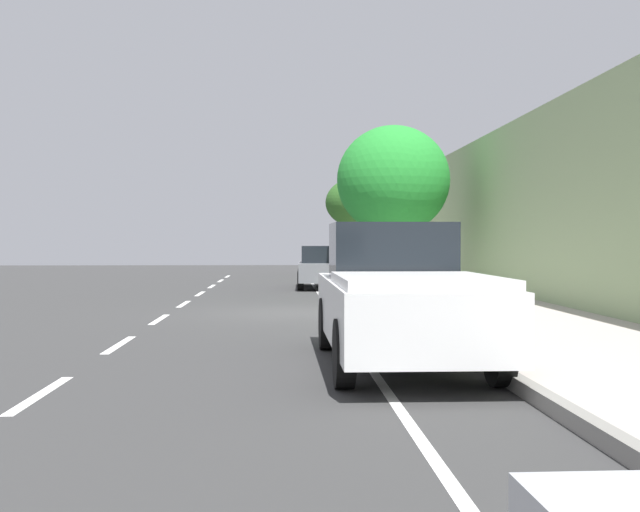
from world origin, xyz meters
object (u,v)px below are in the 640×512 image
at_px(street_tree_mid_block, 360,203).
at_px(street_tree_near_cyclist, 393,181).
at_px(bicycle_at_curb, 363,289).
at_px(parked_sedan_grey_mid, 323,267).
at_px(parked_pickup_white_second, 399,299).
at_px(cyclist_with_backpack, 373,263).
at_px(fire_hydrant, 363,270).

bearing_deg(street_tree_mid_block, street_tree_near_cyclist, -90.00).
bearing_deg(bicycle_at_curb, parked_sedan_grey_mid, 95.84).
bearing_deg(parked_pickup_white_second, cyclist_with_backpack, 85.59).
distance_m(street_tree_near_cyclist, fire_hydrant, 5.14).
relative_size(street_tree_near_cyclist, fire_hydrant, 6.37).
height_order(bicycle_at_curb, street_tree_mid_block, street_tree_mid_block).
xyz_separation_m(parked_pickup_white_second, street_tree_near_cyclist, (2.07, 15.51, 2.79)).
xyz_separation_m(bicycle_at_curb, cyclist_with_backpack, (0.21, -0.47, 0.72)).
height_order(parked_pickup_white_second, parked_sedan_grey_mid, parked_pickup_white_second).
height_order(parked_pickup_white_second, cyclist_with_backpack, parked_pickup_white_second).
relative_size(parked_pickup_white_second, street_tree_near_cyclist, 0.99).
distance_m(parked_pickup_white_second, street_tree_near_cyclist, 15.90).
relative_size(parked_sedan_grey_mid, fire_hydrant, 5.29).
xyz_separation_m(parked_sedan_grey_mid, fire_hydrant, (1.62, 1.76, -0.16)).
xyz_separation_m(street_tree_near_cyclist, fire_hydrant, (-0.59, 4.06, -3.10)).
height_order(parked_pickup_white_second, fire_hydrant, parked_pickup_white_second).
bearing_deg(parked_pickup_white_second, street_tree_near_cyclist, 82.40).
bearing_deg(cyclist_with_backpack, fire_hydrant, 85.80).
xyz_separation_m(cyclist_with_backpack, street_tree_mid_block, (1.28, 16.91, 2.40)).
bearing_deg(bicycle_at_curb, street_tree_near_cyclist, 72.64).
bearing_deg(street_tree_mid_block, cyclist_with_backpack, -94.31).
height_order(bicycle_at_curb, cyclist_with_backpack, cyclist_with_backpack).
bearing_deg(bicycle_at_curb, parked_pickup_white_second, -93.09).
relative_size(cyclist_with_backpack, fire_hydrant, 2.13).
xyz_separation_m(street_tree_near_cyclist, street_tree_mid_block, (0.00, 11.68, -0.20)).
bearing_deg(cyclist_with_backpack, street_tree_mid_block, 85.69).
distance_m(parked_sedan_grey_mid, bicycle_at_curb, 7.11).
bearing_deg(street_tree_near_cyclist, fire_hydrant, 98.33).
height_order(cyclist_with_backpack, fire_hydrant, cyclist_with_backpack).
xyz_separation_m(parked_pickup_white_second, parked_sedan_grey_mid, (-0.14, 17.81, -0.15)).
relative_size(parked_sedan_grey_mid, street_tree_near_cyclist, 0.83).
xyz_separation_m(cyclist_with_backpack, street_tree_near_cyclist, (1.28, 5.23, 2.60)).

